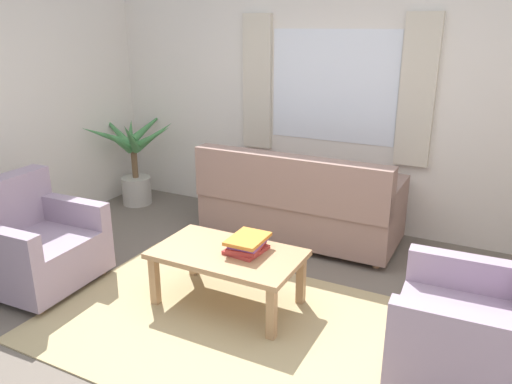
{
  "coord_description": "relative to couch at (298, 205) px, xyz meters",
  "views": [
    {
      "loc": [
        1.61,
        -2.63,
        2.04
      ],
      "look_at": [
        -0.09,
        0.7,
        0.77
      ],
      "focal_mm": 34.79,
      "sensor_mm": 36.0,
      "label": 1
    }
  ],
  "objects": [
    {
      "name": "ground_plane",
      "position": [
        0.09,
        -1.6,
        -0.37
      ],
      "size": [
        6.24,
        6.24,
        0.0
      ],
      "primitive_type": "plane",
      "color": "#6B6056"
    },
    {
      "name": "armchair_right",
      "position": [
        1.73,
        -1.43,
        -0.01
      ],
      "size": [
        0.86,
        0.88,
        0.88
      ],
      "rotation": [
        0.0,
        0.0,
        -1.53
      ],
      "color": "#998499",
      "rests_on": "ground_plane"
    },
    {
      "name": "wall_back",
      "position": [
        0.09,
        0.66,
        0.93
      ],
      "size": [
        5.32,
        0.12,
        2.6
      ],
      "primitive_type": "cube",
      "color": "silver",
      "rests_on": "ground_plane"
    },
    {
      "name": "couch",
      "position": [
        0.0,
        0.0,
        0.0
      ],
      "size": [
        1.9,
        0.82,
        0.92
      ],
      "rotation": [
        0.0,
        0.0,
        3.14
      ],
      "color": "gray",
      "rests_on": "ground_plane"
    },
    {
      "name": "potted_plant",
      "position": [
        -2.13,
        0.12,
        0.17
      ],
      "size": [
        1.16,
        1.2,
        1.11
      ],
      "color": "#B7B2A8",
      "rests_on": "ground_plane"
    },
    {
      "name": "area_rug",
      "position": [
        0.09,
        -1.6,
        -0.36
      ],
      "size": [
        2.54,
        1.8,
        0.01
      ],
      "primitive_type": "cube",
      "color": "tan",
      "rests_on": "ground_plane"
    },
    {
      "name": "book_stack_on_table",
      "position": [
        0.12,
        -1.28,
        0.13
      ],
      "size": [
        0.27,
        0.34,
        0.12
      ],
      "color": "#B23833",
      "rests_on": "coffee_table"
    },
    {
      "name": "armchair_left",
      "position": [
        -1.58,
        -1.79,
        -0.01
      ],
      "size": [
        0.86,
        0.87,
        0.88
      ],
      "rotation": [
        0.0,
        0.0,
        1.61
      ],
      "color": "#998499",
      "rests_on": "ground_plane"
    },
    {
      "name": "window_with_curtains",
      "position": [
        0.09,
        0.58,
        1.08
      ],
      "size": [
        1.98,
        0.07,
        1.4
      ],
      "color": "white"
    },
    {
      "name": "coffee_table",
      "position": [
        -0.01,
        -1.35,
        0.01
      ],
      "size": [
        1.1,
        0.64,
        0.44
      ],
      "color": "#A87F56",
      "rests_on": "ground_plane"
    }
  ]
}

